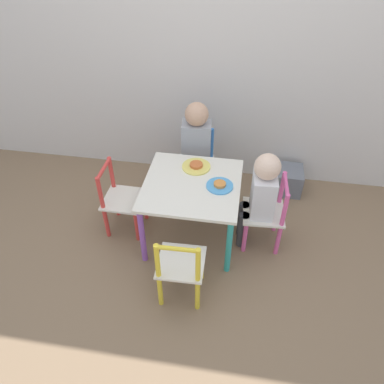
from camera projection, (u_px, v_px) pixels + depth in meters
name	position (u px, v px, depth m)	size (l,w,h in m)	color
ground_plane	(192.00, 234.00, 2.60)	(6.00, 6.00, 0.00)	#7F664C
house_wall	(212.00, 1.00, 2.34)	(6.00, 0.06, 2.60)	silver
kids_table	(192.00, 192.00, 2.34)	(0.60, 0.60, 0.46)	silver
chair_blue	(197.00, 164.00, 2.80)	(0.28, 0.28, 0.51)	silver
chair_pink	(267.00, 214.00, 2.40)	(0.27, 0.27, 0.51)	silver
chair_yellow	(181.00, 267.00, 2.07)	(0.27, 0.27, 0.51)	silver
chair_red	(121.00, 200.00, 2.50)	(0.26, 0.26, 0.51)	silver
child_back	(196.00, 145.00, 2.62)	(0.21, 0.22, 0.77)	#7A6B5B
child_right	(260.00, 193.00, 2.29)	(0.22, 0.21, 0.70)	#38383D
plate_back	(196.00, 166.00, 2.42)	(0.18, 0.18, 0.03)	#EADB66
plate_right	(220.00, 185.00, 2.28)	(0.16, 0.16, 0.03)	#4C9EE0
storage_bin	(288.00, 180.00, 2.90)	(0.20, 0.22, 0.19)	slate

